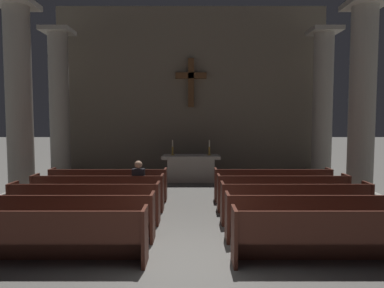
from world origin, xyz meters
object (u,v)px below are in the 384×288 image
Objects in this scene: pew_left_row_5 at (110,184)px; altar at (192,168)px; column_left_second at (21,105)px; column_left_third at (61,108)px; pew_right_row_5 at (274,185)px; pew_left_row_3 at (87,203)px; column_right_third at (324,108)px; pew_left_row_4 at (100,193)px; candlestick_right at (211,150)px; pew_left_row_2 at (69,217)px; lone_worshipper at (140,184)px; candlestick_left at (174,150)px; pew_left_row_1 at (45,236)px; pew_right_row_2 at (313,217)px; pew_right_row_1 at (337,237)px; pew_right_row_4 at (284,193)px; pew_right_row_3 at (296,203)px; column_right_second at (363,105)px.

pew_left_row_5 is 3.98m from altar.
column_left_second is 3.16m from column_left_third.
column_left_third is at bearing 155.55° from pew_right_row_5.
pew_left_row_3 is 0.58× the size of column_right_third.
candlestick_right reaches higher than pew_left_row_4.
lone_worshipper is at bearing 65.58° from pew_left_row_2.
column_left_second is 4.46m from lone_worshipper.
altar is 0.96m from candlestick_right.
candlestick_left reaches higher than pew_right_row_5.
pew_left_row_1 is at bearing -111.79° from candlestick_right.
pew_right_row_2 is at bearing -111.29° from column_right_third.
pew_right_row_2 is at bearing 90.00° from pew_right_row_1.
lone_worshipper is at bearing -50.45° from column_left_third.
altar is at bearing -2.29° from column_left_third.
pew_right_row_4 is (0.00, 3.42, 0.00)m from pew_right_row_1.
column_left_second is 5.50m from candlestick_left.
altar is 4.49m from lone_worshipper.
pew_right_row_3 is 0.58× the size of column_right_third.
candlestick_left is at bearing 119.54° from pew_right_row_3.
pew_left_row_3 is 0.58× the size of column_left_third.
candlestick_left is (-3.09, 6.59, 0.71)m from pew_right_row_2.
column_left_third is at bearing 129.55° from lone_worshipper.
column_right_second is (2.65, 4.78, 2.33)m from pew_right_row_1.
pew_right_row_4 is 0.58× the size of column_left_second.
candlestick_right is 0.44× the size of lone_worshipper.
altar reaches higher than pew_left_row_5.
column_right_third reaches higher than pew_right_row_5.
pew_left_row_1 is 1.00× the size of pew_left_row_2.
column_left_second is 10.56m from column_right_third.
column_left_second is (-2.65, 4.78, 2.33)m from pew_left_row_1.
pew_left_row_4 is at bearing -125.61° from candlestick_right.
column_left_second reaches higher than pew_left_row_2.
column_right_third is at bearing 2.29° from altar.
pew_left_row_2 is at bearing -144.47° from pew_right_row_5.
pew_left_row_2 is 1.00× the size of pew_right_row_2.
column_left_third is 5.53m from altar.
candlestick_right is (5.74, 2.96, -1.62)m from column_left_second.
pew_left_row_5 is at bearing -178.29° from column_right_second.
column_right_third is (10.08, 0.00, 0.00)m from column_left_third.
candlestick_right is at bearing 54.39° from pew_left_row_4.
pew_right_row_1 is at bearing -90.00° from pew_right_row_4.
column_left_second is (-2.65, 1.36, 2.33)m from pew_left_row_4.
candlestick_left is (-0.70, 0.00, 0.66)m from altar.
pew_left_row_3 is 8.18m from column_right_second.
pew_right_row_4 is 3.74m from lone_worshipper.
pew_right_row_4 is 1.53× the size of altar.
pew_right_row_1 is at bearing -90.00° from pew_right_row_5.
column_right_second is 1.00× the size of column_right_third.
pew_left_row_5 is at bearing 136.40° from pew_right_row_1.
column_left_second is 10.08m from column_right_second.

